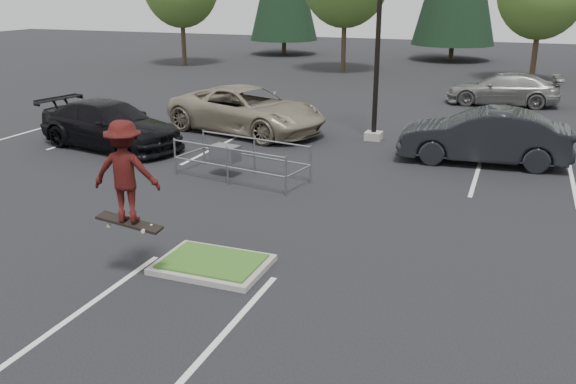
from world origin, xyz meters
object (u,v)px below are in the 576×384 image
(car_l_tan, at_px, (246,110))
(car_far_silver, at_px, (503,89))
(light_pole, at_px, (379,14))
(skateboarder, at_px, (125,172))
(car_r_charc, at_px, (483,136))
(cart_corral, at_px, (229,154))
(car_l_black, at_px, (109,125))

(car_l_tan, xyz_separation_m, car_far_silver, (9.17, 9.84, -0.13))
(light_pole, xyz_separation_m, skateboarder, (-1.70, -13.00, -2.38))
(car_r_charc, bearing_deg, car_l_tan, -102.88)
(light_pole, relative_size, cart_corral, 2.42)
(light_pole, relative_size, car_r_charc, 1.90)
(car_l_black, xyz_separation_m, car_far_silver, (12.67, 13.86, -0.06))
(skateboarder, relative_size, car_l_tan, 0.33)
(skateboarder, relative_size, car_r_charc, 0.39)
(light_pole, relative_size, car_far_silver, 1.93)
(skateboarder, xyz_separation_m, car_far_silver, (5.87, 22.34, -1.41))
(car_l_tan, distance_m, car_l_black, 5.32)
(cart_corral, bearing_deg, car_l_tan, 119.99)
(light_pole, height_order, car_l_black, light_pole)
(car_far_silver, bearing_deg, car_l_tan, -47.12)
(car_l_tan, relative_size, car_far_silver, 1.22)
(light_pole, distance_m, car_l_black, 10.32)
(car_r_charc, bearing_deg, car_l_black, -82.34)
(car_l_tan, bearing_deg, cart_corral, -145.81)
(cart_corral, height_order, skateboarder, skateboarder)
(skateboarder, bearing_deg, light_pole, -111.94)
(cart_corral, xyz_separation_m, car_r_charc, (6.97, 4.33, 0.17))
(skateboarder, height_order, car_l_tan, skateboarder)
(light_pole, xyz_separation_m, car_l_tan, (-5.00, -0.50, -3.67))
(cart_corral, xyz_separation_m, car_l_black, (-5.53, 1.66, 0.11))
(car_l_black, height_order, car_r_charc, car_r_charc)
(car_l_black, bearing_deg, car_r_charc, -67.25)
(skateboarder, bearing_deg, car_l_black, -65.79)
(light_pole, bearing_deg, car_r_charc, -24.72)
(car_r_charc, distance_m, car_far_silver, 11.19)
(car_r_charc, relative_size, car_far_silver, 1.01)
(cart_corral, bearing_deg, skateboarder, -69.08)
(light_pole, xyz_separation_m, car_far_silver, (4.17, 9.34, -3.80))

